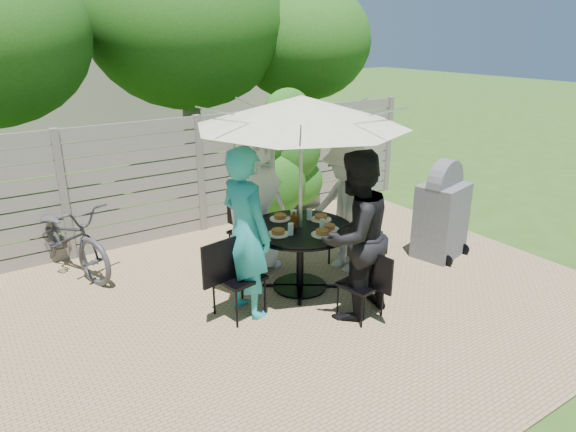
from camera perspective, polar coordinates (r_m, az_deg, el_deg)
backyard_envelope at (r=14.82m, az=-22.17°, el=16.88°), size 60.00×60.00×5.00m
patio_table at (r=6.24m, az=1.36°, el=-3.34°), size 1.44×1.44×0.82m
umbrella at (r=5.79m, az=1.49°, el=11.57°), size 2.81×2.81×2.37m
chair_back at (r=7.01m, az=-4.22°, el=-3.18°), size 0.55×0.74×0.97m
person_back at (r=6.68m, az=-3.62°, el=1.76°), size 1.03×0.76×1.92m
chair_left at (r=5.79m, az=-5.56°, el=-8.48°), size 0.74×0.55×0.97m
person_left at (r=5.58m, az=-4.69°, el=-1.91°), size 0.57×0.77×1.94m
chair_front at (r=5.80m, az=8.12°, el=-8.96°), size 0.46×0.63×0.84m
person_front at (r=5.58m, az=7.39°, el=-2.23°), size 1.03×0.86×1.90m
chair_right at (r=7.01m, az=6.98°, el=-3.35°), size 0.71×0.51×0.95m
person_right at (r=6.71m, az=6.44°, el=0.89°), size 0.82×1.21×1.73m
plate_back at (r=6.38m, az=-0.89°, el=-0.15°), size 0.26×0.26×0.06m
plate_left at (r=5.91m, az=-1.11°, el=-1.85°), size 0.26×0.26×0.06m
plate_front at (r=5.90m, az=3.84°, el=-1.90°), size 0.26×0.26×0.06m
plate_right at (r=6.38m, az=3.68°, el=-0.20°), size 0.26×0.26×0.06m
plate_extra at (r=6.07m, az=4.59°, el=-1.31°), size 0.24×0.24×0.06m
glass_left at (r=5.88m, az=0.30°, el=-1.47°), size 0.07×0.07×0.14m
glass_front at (r=6.02m, az=3.83°, el=-0.99°), size 0.07×0.07×0.14m
glass_right at (r=6.36m, az=2.39°, el=0.21°), size 0.07×0.07×0.14m
syrup_jug at (r=6.11m, az=0.66°, el=-0.52°), size 0.09×0.09×0.16m
coffee_cup at (r=6.34m, az=0.63°, el=0.04°), size 0.08×0.08×0.12m
bicycle at (r=7.30m, az=-23.46°, el=-2.19°), size 1.25×2.00×0.99m
bbq_grill at (r=7.45m, az=16.70°, el=0.28°), size 0.80×0.68×1.41m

